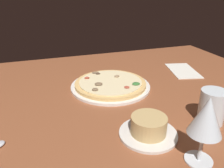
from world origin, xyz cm
name	(u,v)px	position (x,y,z in cm)	size (l,w,h in cm)	color
dining_table	(114,99)	(0.00, 0.00, 2.00)	(150.00, 110.00, 4.00)	brown
pizza_main	(110,85)	(-1.00, -7.00, 5.22)	(32.26, 32.26, 3.38)	silver
ramekin_on_saucer	(148,128)	(-1.00, 26.82, 6.44)	(16.39, 16.39, 5.83)	silver
wine_glass_far	(207,118)	(-7.88, 39.83, 16.03)	(7.70, 7.70, 17.23)	silver
water_glass	(212,109)	(-22.00, 26.77, 8.58)	(7.80, 7.80, 10.52)	silver
paper_menu	(183,71)	(-40.47, -13.85, 4.15)	(11.87, 20.89, 0.30)	silver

